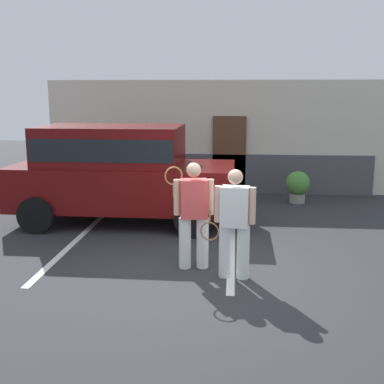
{
  "coord_description": "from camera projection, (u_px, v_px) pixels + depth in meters",
  "views": [
    {
      "loc": [
        0.35,
        -6.94,
        2.73
      ],
      "look_at": [
        -0.38,
        1.2,
        1.05
      ],
      "focal_mm": 45.52,
      "sensor_mm": 36.0,
      "label": 1
    }
  ],
  "objects": [
    {
      "name": "parking_stripe_1",
      "position": [
        232.0,
        246.0,
        8.79
      ],
      "size": [
        0.12,
        4.4,
        0.01
      ],
      "primitive_type": "cube",
      "color": "silver",
      "rests_on": "ground_plane"
    },
    {
      "name": "tennis_player_man",
      "position": [
        193.0,
        214.0,
        7.55
      ],
      "size": [
        0.76,
        0.32,
        1.68
      ],
      "rotation": [
        0.0,
        0.0,
        3.29
      ],
      "color": "white",
      "rests_on": "ground_plane"
    },
    {
      "name": "potted_plant_by_porch",
      "position": [
        298.0,
        185.0,
        12.17
      ],
      "size": [
        0.61,
        0.61,
        0.8
      ],
      "color": "gray",
      "rests_on": "ground_plane"
    },
    {
      "name": "tennis_player_woman",
      "position": [
        234.0,
        223.0,
        7.15
      ],
      "size": [
        0.86,
        0.31,
        1.64
      ],
      "rotation": [
        0.0,
        0.0,
        2.99
      ],
      "color": "white",
      "rests_on": "ground_plane"
    },
    {
      "name": "parked_suv",
      "position": [
        119.0,
        169.0,
        10.2
      ],
      "size": [
        4.62,
        2.19,
        2.05
      ],
      "rotation": [
        0.0,
        0.0,
        -0.01
      ],
      "color": "#590C0C",
      "rests_on": "ground_plane"
    },
    {
      "name": "house_frontage",
      "position": [
        223.0,
        140.0,
        13.36
      ],
      "size": [
        9.63,
        0.4,
        3.05
      ],
      "color": "beige",
      "rests_on": "ground_plane"
    },
    {
      "name": "parking_stripe_0",
      "position": [
        75.0,
        242.0,
        9.04
      ],
      "size": [
        0.12,
        4.4,
        0.01
      ],
      "primitive_type": "cube",
      "color": "silver",
      "rests_on": "ground_plane"
    },
    {
      "name": "ground_plane",
      "position": [
        210.0,
        276.0,
        7.35
      ],
      "size": [
        40.0,
        40.0,
        0.0
      ],
      "primitive_type": "plane",
      "color": "#2D2D33"
    }
  ]
}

